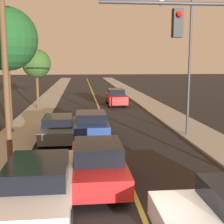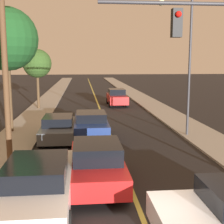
# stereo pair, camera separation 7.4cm
# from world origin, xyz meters

# --- Properties ---
(road_surface) EXTENTS (8.23, 80.00, 0.01)m
(road_surface) POSITION_xyz_m (0.00, 36.00, 0.01)
(road_surface) COLOR black
(road_surface) RESTS_ON ground
(sidewalk_left) EXTENTS (2.50, 80.00, 0.12)m
(sidewalk_left) POSITION_xyz_m (-5.37, 36.00, 0.06)
(sidewalk_left) COLOR #9E998E
(sidewalk_left) RESTS_ON ground
(sidewalk_right) EXTENTS (2.50, 80.00, 0.12)m
(sidewalk_right) POSITION_xyz_m (5.37, 36.00, 0.06)
(sidewalk_right) COLOR #9E998E
(sidewalk_right) RESTS_ON ground
(car_near_lane_front) EXTENTS (1.97, 4.66, 1.58)m
(car_near_lane_front) POSITION_xyz_m (-1.15, 3.96, 0.82)
(car_near_lane_front) COLOR red
(car_near_lane_front) RESTS_ON ground
(car_near_lane_second) EXTENTS (1.97, 4.49, 1.56)m
(car_near_lane_second) POSITION_xyz_m (-1.15, 10.68, 0.81)
(car_near_lane_second) COLOR navy
(car_near_lane_second) RESTS_ON ground
(car_outer_lane_front) EXTENTS (2.04, 5.20, 1.57)m
(car_outer_lane_front) POSITION_xyz_m (-2.96, 2.18, 0.82)
(car_outer_lane_front) COLOR white
(car_outer_lane_front) RESTS_ON ground
(car_outer_lane_second) EXTENTS (1.89, 4.79, 1.40)m
(car_outer_lane_second) POSITION_xyz_m (-2.96, 10.51, 0.72)
(car_outer_lane_second) COLOR #474C51
(car_outer_lane_second) RESTS_ON ground
(car_far_oncoming) EXTENTS (1.90, 4.49, 1.63)m
(car_far_oncoming) POSITION_xyz_m (1.85, 24.18, 0.81)
(car_far_oncoming) COLOR red
(car_far_oncoming) RESTS_ON ground
(streetlamp_right) EXTENTS (1.98, 0.36, 7.60)m
(streetlamp_right) POSITION_xyz_m (4.02, 10.70, 4.96)
(streetlamp_right) COLOR #333338
(streetlamp_right) RESTS_ON ground
(utility_pole_left) EXTENTS (1.60, 0.24, 8.65)m
(utility_pole_left) POSITION_xyz_m (-4.72, 6.43, 4.61)
(utility_pole_left) COLOR #513823
(utility_pole_left) RESTS_ON ground
(tree_left_near) EXTENTS (2.57, 2.57, 5.34)m
(tree_left_near) POSITION_xyz_m (-5.60, 22.22, 4.15)
(tree_left_near) COLOR #4C3823
(tree_left_near) RESTS_ON ground
(tree_left_far) EXTENTS (3.74, 3.74, 7.41)m
(tree_left_far) POSITION_xyz_m (-6.02, 12.66, 5.64)
(tree_left_far) COLOR #4C3823
(tree_left_far) RESTS_ON ground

